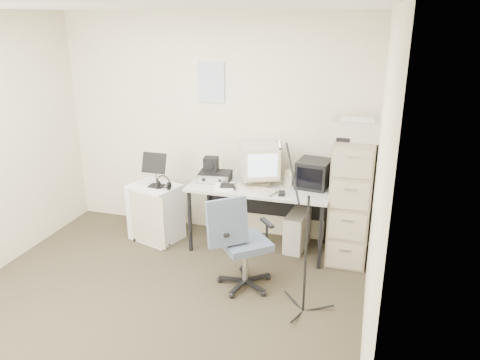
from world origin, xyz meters
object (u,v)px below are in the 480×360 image
(desk, at_px, (260,216))
(side_cart, at_px, (156,212))
(filing_cabinet, at_px, (350,200))
(office_chair, at_px, (245,242))

(desk, bearing_deg, side_cart, -174.28)
(filing_cabinet, bearing_deg, desk, -178.19)
(desk, relative_size, side_cart, 2.31)
(desk, bearing_deg, filing_cabinet, 1.81)
(desk, distance_m, office_chair, 0.83)
(side_cart, bearing_deg, desk, 23.54)
(filing_cabinet, height_order, office_chair, filing_cabinet)
(filing_cabinet, distance_m, side_cart, 2.17)
(filing_cabinet, distance_m, office_chair, 1.24)
(office_chair, bearing_deg, side_cart, 110.96)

